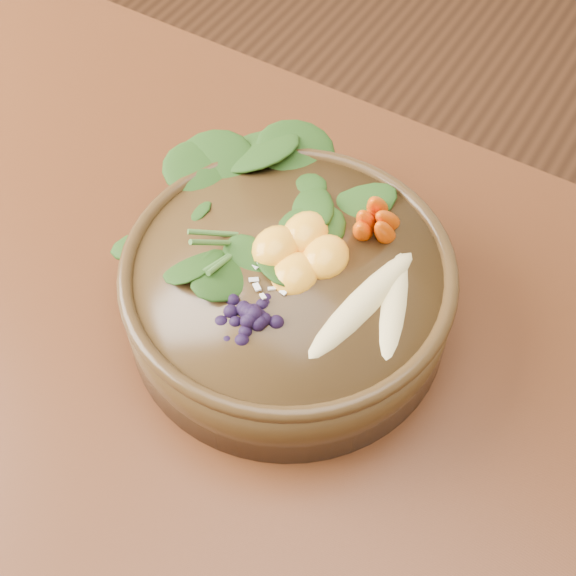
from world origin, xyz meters
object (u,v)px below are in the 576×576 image
banana_halves (380,294)px  blueberry_pile (254,305)px  stoneware_bowl (288,294)px  kale_heap (277,186)px  dining_table (367,550)px  mandarin_cluster (301,242)px  carrot_cluster (387,199)px

banana_halves → blueberry_pile: (-0.08, -0.07, 0.01)m
banana_halves → blueberry_pile: 0.11m
stoneware_bowl → kale_heap: kale_heap is taller
dining_table → stoneware_bowl: (-0.16, 0.13, 0.13)m
kale_heap → mandarin_cluster: (0.05, -0.04, -0.01)m
carrot_cluster → mandarin_cluster: size_ratio=0.87×
dining_table → carrot_cluster: size_ratio=19.10×
kale_heap → dining_table: bearing=-41.8°
blueberry_pile → stoneware_bowl: bearing=94.6°
kale_heap → mandarin_cluster: kale_heap is taller
kale_heap → blueberry_pile: kale_heap is taller
kale_heap → banana_halves: 0.15m
carrot_cluster → blueberry_pile: (-0.05, -0.15, -0.02)m
blueberry_pile → kale_heap: bearing=113.5°
kale_heap → blueberry_pile: bearing=-66.5°
dining_table → mandarin_cluster: bearing=137.6°
kale_heap → carrot_cluster: size_ratio=2.38×
blueberry_pile → mandarin_cluster: bearing=92.4°
kale_heap → blueberry_pile: size_ratio=1.42×
dining_table → blueberry_pile: 0.26m
dining_table → blueberry_pile: size_ratio=11.40×
banana_halves → mandarin_cluster: bearing=170.3°
stoneware_bowl → carrot_cluster: carrot_cluster is taller
dining_table → stoneware_bowl: bearing=141.8°
stoneware_bowl → kale_heap: bearing=128.6°
carrot_cluster → banana_halves: carrot_cluster is taller
kale_heap → banana_halves: size_ratio=1.16×
carrot_cluster → banana_halves: (0.04, -0.08, -0.03)m
stoneware_bowl → mandarin_cluster: size_ratio=3.15×
stoneware_bowl → blueberry_pile: 0.09m
stoneware_bowl → mandarin_cluster: mandarin_cluster is taller
carrot_cluster → banana_halves: 0.09m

